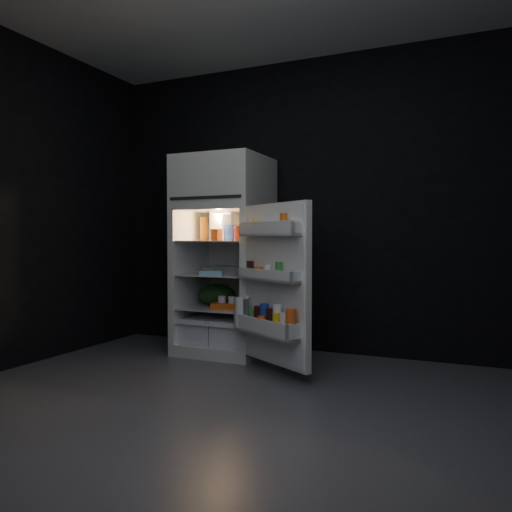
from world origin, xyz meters
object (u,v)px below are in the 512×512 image
at_px(refrigerator, 225,248).
at_px(milk_jug, 221,227).
at_px(fridge_door, 272,287).
at_px(yogurt_tray, 228,306).
at_px(egg_carton, 227,270).

distance_m(refrigerator, milk_jug, 0.20).
relative_size(fridge_door, yogurt_tray, 4.29).
height_order(milk_jug, egg_carton, milk_jug).
xyz_separation_m(fridge_door, yogurt_tray, (-0.59, 0.42, -0.23)).
xyz_separation_m(refrigerator, fridge_door, (0.70, -0.57, -0.28)).
xyz_separation_m(fridge_door, egg_carton, (-0.64, 0.49, 0.08)).
distance_m(egg_carton, yogurt_tray, 0.32).
bearing_deg(yogurt_tray, refrigerator, 108.31).
xyz_separation_m(milk_jug, egg_carton, (0.10, -0.06, -0.38)).
bearing_deg(egg_carton, milk_jug, 171.49).
relative_size(refrigerator, fridge_door, 1.46).
height_order(fridge_door, egg_carton, fridge_door).
height_order(refrigerator, fridge_door, refrigerator).
bearing_deg(yogurt_tray, egg_carton, 105.16).
bearing_deg(egg_carton, refrigerator, 150.14).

